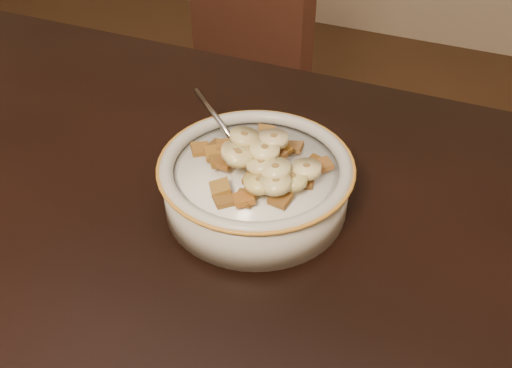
% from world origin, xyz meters
% --- Properties ---
extents(chair, '(0.51, 0.51, 0.87)m').
position_xyz_m(chair, '(-0.06, 0.69, 0.43)').
color(chair, '#391D14').
rests_on(chair, floor).
extents(cereal_bowl, '(0.20, 0.20, 0.05)m').
position_xyz_m(cereal_bowl, '(0.27, 0.14, 0.77)').
color(cereal_bowl, '#B5B3AD').
rests_on(cereal_bowl, table).
extents(milk, '(0.17, 0.17, 0.00)m').
position_xyz_m(milk, '(0.27, 0.14, 0.80)').
color(milk, white).
rests_on(milk, cereal_bowl).
extents(spoon, '(0.06, 0.06, 0.01)m').
position_xyz_m(spoon, '(0.25, 0.16, 0.80)').
color(spoon, '#A0A0A0').
rests_on(spoon, cereal_bowl).
extents(cereal_square_0, '(0.03, 0.03, 0.01)m').
position_xyz_m(cereal_square_0, '(0.30, 0.12, 0.81)').
color(cereal_square_0, brown).
rests_on(cereal_square_0, milk).
extents(cereal_square_1, '(0.03, 0.03, 0.01)m').
position_xyz_m(cereal_square_1, '(0.25, 0.09, 0.81)').
color(cereal_square_1, olive).
rests_on(cereal_square_1, milk).
extents(cereal_square_2, '(0.03, 0.03, 0.01)m').
position_xyz_m(cereal_square_2, '(0.27, 0.17, 0.82)').
color(cereal_square_2, brown).
rests_on(cereal_square_2, milk).
extents(cereal_square_3, '(0.02, 0.02, 0.01)m').
position_xyz_m(cereal_square_3, '(0.33, 0.13, 0.81)').
color(cereal_square_3, brown).
rests_on(cereal_square_3, milk).
extents(cereal_square_4, '(0.03, 0.03, 0.01)m').
position_xyz_m(cereal_square_4, '(0.28, 0.11, 0.81)').
color(cereal_square_4, olive).
rests_on(cereal_square_4, milk).
extents(cereal_square_5, '(0.03, 0.03, 0.01)m').
position_xyz_m(cereal_square_5, '(0.29, 0.16, 0.82)').
color(cereal_square_5, '#8B5F17').
rests_on(cereal_square_5, milk).
extents(cereal_square_6, '(0.02, 0.02, 0.01)m').
position_xyz_m(cereal_square_6, '(0.24, 0.12, 0.81)').
color(cereal_square_6, brown).
rests_on(cereal_square_6, milk).
extents(cereal_square_7, '(0.02, 0.02, 0.01)m').
position_xyz_m(cereal_square_7, '(0.31, 0.10, 0.81)').
color(cereal_square_7, brown).
rests_on(cereal_square_7, milk).
extents(cereal_square_8, '(0.03, 0.03, 0.01)m').
position_xyz_m(cereal_square_8, '(0.20, 0.14, 0.80)').
color(cereal_square_8, '#936124').
rests_on(cereal_square_8, milk).
extents(cereal_square_9, '(0.02, 0.02, 0.01)m').
position_xyz_m(cereal_square_9, '(0.28, 0.11, 0.82)').
color(cereal_square_9, olive).
rests_on(cereal_square_9, milk).
extents(cereal_square_10, '(0.02, 0.02, 0.01)m').
position_xyz_m(cereal_square_10, '(0.28, 0.08, 0.81)').
color(cereal_square_10, olive).
rests_on(cereal_square_10, milk).
extents(cereal_square_11, '(0.03, 0.03, 0.01)m').
position_xyz_m(cereal_square_11, '(0.28, 0.08, 0.81)').
color(cereal_square_11, '#9A561E').
rests_on(cereal_square_11, milk).
extents(cereal_square_12, '(0.03, 0.03, 0.01)m').
position_xyz_m(cereal_square_12, '(0.26, 0.21, 0.80)').
color(cereal_square_12, '#96671C').
rests_on(cereal_square_12, milk).
extents(cereal_square_13, '(0.02, 0.02, 0.01)m').
position_xyz_m(cereal_square_13, '(0.30, 0.18, 0.81)').
color(cereal_square_13, olive).
rests_on(cereal_square_13, milk).
extents(cereal_square_14, '(0.02, 0.02, 0.01)m').
position_xyz_m(cereal_square_14, '(0.22, 0.15, 0.81)').
color(cereal_square_14, brown).
rests_on(cereal_square_14, milk).
extents(cereal_square_15, '(0.02, 0.02, 0.01)m').
position_xyz_m(cereal_square_15, '(0.33, 0.17, 0.81)').
color(cereal_square_15, brown).
rests_on(cereal_square_15, milk).
extents(cereal_square_16, '(0.03, 0.03, 0.01)m').
position_xyz_m(cereal_square_16, '(0.22, 0.14, 0.81)').
color(cereal_square_16, brown).
rests_on(cereal_square_16, milk).
extents(cereal_square_17, '(0.02, 0.02, 0.01)m').
position_xyz_m(cereal_square_17, '(0.29, 0.14, 0.82)').
color(cereal_square_17, '#965F1A').
rests_on(cereal_square_17, milk).
extents(cereal_square_18, '(0.03, 0.03, 0.01)m').
position_xyz_m(cereal_square_18, '(0.26, 0.08, 0.80)').
color(cereal_square_18, brown).
rests_on(cereal_square_18, milk).
extents(cereal_square_19, '(0.03, 0.03, 0.01)m').
position_xyz_m(cereal_square_19, '(0.23, 0.15, 0.81)').
color(cereal_square_19, brown).
rests_on(cereal_square_19, milk).
extents(cereal_square_20, '(0.03, 0.03, 0.01)m').
position_xyz_m(cereal_square_20, '(0.29, 0.14, 0.82)').
color(cereal_square_20, brown).
rests_on(cereal_square_20, milk).
extents(cereal_square_21, '(0.03, 0.03, 0.01)m').
position_xyz_m(cereal_square_21, '(0.24, 0.12, 0.81)').
color(cereal_square_21, brown).
rests_on(cereal_square_21, milk).
extents(cereal_square_22, '(0.03, 0.03, 0.01)m').
position_xyz_m(cereal_square_22, '(0.34, 0.16, 0.81)').
color(cereal_square_22, brown).
rests_on(cereal_square_22, milk).
extents(banana_slice_0, '(0.04, 0.04, 0.01)m').
position_xyz_m(banana_slice_0, '(0.25, 0.12, 0.83)').
color(banana_slice_0, '#F1D874').
rests_on(banana_slice_0, milk).
extents(banana_slice_1, '(0.03, 0.03, 0.01)m').
position_xyz_m(banana_slice_1, '(0.28, 0.13, 0.83)').
color(banana_slice_1, '#FFE696').
rests_on(banana_slice_1, milk).
extents(banana_slice_2, '(0.04, 0.04, 0.01)m').
position_xyz_m(banana_slice_2, '(0.30, 0.11, 0.83)').
color(banana_slice_2, beige).
rests_on(banana_slice_2, milk).
extents(banana_slice_3, '(0.04, 0.04, 0.01)m').
position_xyz_m(banana_slice_3, '(0.32, 0.12, 0.82)').
color(banana_slice_3, '#EDDC80').
rests_on(banana_slice_3, milk).
extents(banana_slice_4, '(0.04, 0.04, 0.01)m').
position_xyz_m(banana_slice_4, '(0.26, 0.12, 0.83)').
color(banana_slice_4, '#FBD892').
rests_on(banana_slice_4, milk).
extents(banana_slice_5, '(0.04, 0.04, 0.02)m').
position_xyz_m(banana_slice_5, '(0.26, 0.14, 0.84)').
color(banana_slice_5, '#CFC076').
rests_on(banana_slice_5, milk).
extents(banana_slice_6, '(0.04, 0.04, 0.01)m').
position_xyz_m(banana_slice_6, '(0.29, 0.12, 0.83)').
color(banana_slice_6, '#DAC788').
rests_on(banana_slice_6, milk).
extents(banana_slice_7, '(0.04, 0.04, 0.01)m').
position_xyz_m(banana_slice_7, '(0.33, 0.14, 0.82)').
color(banana_slice_7, '#EED28C').
rests_on(banana_slice_7, milk).
extents(banana_slice_8, '(0.04, 0.04, 0.01)m').
position_xyz_m(banana_slice_8, '(0.28, 0.15, 0.83)').
color(banana_slice_8, '#D6C38A').
rests_on(banana_slice_8, milk).
extents(banana_slice_9, '(0.04, 0.04, 0.02)m').
position_xyz_m(banana_slice_9, '(0.27, 0.16, 0.83)').
color(banana_slice_9, '#FFDC94').
rests_on(banana_slice_9, milk).
extents(banana_slice_10, '(0.04, 0.04, 0.02)m').
position_xyz_m(banana_slice_10, '(0.26, 0.12, 0.83)').
color(banana_slice_10, beige).
rests_on(banana_slice_10, milk).
extents(banana_slice_11, '(0.04, 0.04, 0.01)m').
position_xyz_m(banana_slice_11, '(0.31, 0.10, 0.82)').
color(banana_slice_11, '#E7CD7C').
rests_on(banana_slice_11, milk).
extents(banana_slice_12, '(0.04, 0.04, 0.01)m').
position_xyz_m(banana_slice_12, '(0.29, 0.10, 0.82)').
color(banana_slice_12, '#E0D271').
rests_on(banana_slice_12, milk).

